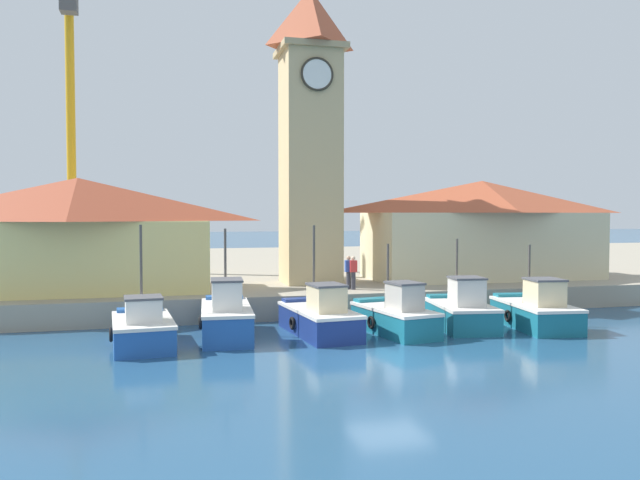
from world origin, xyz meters
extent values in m
plane|color=navy|center=(0.00, 0.00, 0.00)|extent=(300.00, 300.00, 0.00)
cube|color=#9E937F|center=(0.00, 28.07, 0.55)|extent=(120.00, 40.00, 1.10)
cube|color=#2356A8|center=(-7.83, 4.11, 0.45)|extent=(2.33, 4.26, 0.90)
cube|color=#2356A8|center=(-7.98, 5.91, 1.02)|extent=(1.74, 0.74, 0.24)
cube|color=silver|center=(-7.83, 4.11, 0.95)|extent=(2.39, 4.32, 0.12)
cube|color=silver|center=(-7.77, 3.40, 1.41)|extent=(1.29, 1.33, 0.80)
cube|color=#4C4C51|center=(-7.77, 3.40, 1.85)|extent=(1.38, 1.41, 0.08)
cylinder|color=#4C4742|center=(-7.88, 4.63, 2.69)|extent=(0.10, 0.10, 3.35)
torus|color=black|center=(-8.92, 4.23, 0.45)|extent=(0.16, 0.53, 0.52)
cube|color=#2356A8|center=(-4.76, 5.04, 0.55)|extent=(2.11, 4.91, 1.10)
cube|color=#2356A8|center=(-4.62, 7.19, 1.22)|extent=(1.57, 0.70, 0.24)
cube|color=silver|center=(-4.76, 5.04, 1.15)|extent=(2.17, 4.97, 0.12)
cube|color=silver|center=(-4.82, 4.21, 1.74)|extent=(1.17, 1.51, 1.06)
cube|color=#4C4C51|center=(-4.82, 4.21, 2.31)|extent=(1.26, 1.59, 0.08)
cylinder|color=#4C4742|center=(-4.72, 5.64, 2.69)|extent=(0.10, 0.10, 2.97)
torus|color=black|center=(-5.72, 5.35, 0.55)|extent=(0.15, 0.53, 0.52)
cube|color=navy|center=(-1.16, 4.70, 0.47)|extent=(2.40, 4.97, 0.94)
cube|color=navy|center=(-1.38, 6.84, 1.06)|extent=(1.67, 0.77, 0.24)
cube|color=silver|center=(-1.16, 4.70, 0.99)|extent=(2.46, 5.04, 0.12)
cube|color=beige|center=(-1.07, 3.87, 1.53)|extent=(1.29, 1.55, 0.97)
cube|color=#4C4C51|center=(-1.07, 3.87, 2.05)|extent=(1.38, 1.64, 0.08)
cylinder|color=#4C4742|center=(-1.22, 5.30, 2.67)|extent=(0.10, 0.10, 3.25)
torus|color=black|center=(-2.21, 4.83, 0.47)|extent=(0.17, 0.53, 0.52)
cube|color=#196B7F|center=(1.81, 4.19, 0.47)|extent=(2.40, 4.52, 0.93)
cube|color=#196B7F|center=(1.49, 6.06, 1.05)|extent=(1.53, 0.83, 0.24)
cube|color=silver|center=(1.81, 4.19, 0.98)|extent=(2.47, 4.59, 0.12)
cube|color=#B2ADA3|center=(1.93, 3.45, 1.55)|extent=(1.23, 1.44, 1.01)
cube|color=#4C4C51|center=(1.93, 3.45, 2.09)|extent=(1.32, 1.53, 0.08)
cylinder|color=#4C4742|center=(1.72, 4.72, 2.29)|extent=(0.10, 0.10, 2.50)
torus|color=black|center=(0.85, 4.25, 0.47)|extent=(0.21, 0.53, 0.52)
cube|color=#196B7F|center=(4.90, 4.61, 0.47)|extent=(2.52, 4.35, 0.93)
cube|color=#196B7F|center=(5.14, 6.41, 1.05)|extent=(1.76, 0.82, 0.24)
cube|color=silver|center=(4.90, 4.61, 0.98)|extent=(2.59, 4.42, 0.12)
cube|color=beige|center=(4.80, 3.90, 1.59)|extent=(1.35, 1.38, 1.09)
cube|color=#4C4C51|center=(4.80, 3.90, 2.17)|extent=(1.44, 1.47, 0.08)
cylinder|color=#4C4742|center=(4.96, 5.12, 2.37)|extent=(0.10, 0.10, 2.66)
torus|color=black|center=(3.86, 4.96, 0.47)|extent=(0.19, 0.53, 0.52)
cube|color=#196B7F|center=(7.97, 3.95, 0.47)|extent=(2.56, 4.77, 0.94)
cube|color=#196B7F|center=(8.21, 5.97, 1.06)|extent=(1.78, 0.80, 0.24)
cube|color=silver|center=(7.97, 3.95, 0.99)|extent=(2.62, 4.84, 0.12)
cube|color=beige|center=(7.87, 3.16, 1.56)|extent=(1.37, 1.50, 1.01)
cube|color=#4C4C51|center=(7.87, 3.16, 2.10)|extent=(1.46, 1.59, 0.08)
cylinder|color=#4C4742|center=(8.04, 4.52, 2.25)|extent=(0.10, 0.10, 2.40)
torus|color=black|center=(6.91, 4.31, 0.47)|extent=(0.18, 0.53, 0.52)
cube|color=tan|center=(0.48, 13.13, 7.12)|extent=(2.87, 2.87, 12.04)
cube|color=tan|center=(0.48, 13.13, 13.29)|extent=(3.37, 3.37, 0.30)
pyramid|color=#B25133|center=(0.48, 13.13, 14.97)|extent=(3.37, 3.37, 3.07)
cylinder|color=white|center=(0.48, 11.64, 11.75)|extent=(1.58, 0.12, 1.58)
torus|color=#332D23|center=(0.48, 11.60, 11.75)|extent=(1.70, 0.12, 1.70)
cube|color=#E5D17A|center=(-10.92, 12.02, 2.76)|extent=(11.78, 5.03, 3.32)
pyramid|color=#A3472D|center=(-10.92, 12.02, 5.43)|extent=(12.18, 5.43, 2.01)
cube|color=beige|center=(10.51, 13.12, 2.96)|extent=(12.82, 5.21, 3.72)
pyramid|color=#B25133|center=(10.51, 13.12, 5.73)|extent=(13.22, 5.61, 1.81)
cube|color=#976E11|center=(-12.66, 23.44, 1.70)|extent=(2.00, 2.00, 1.20)
cylinder|color=gold|center=(-12.66, 23.44, 11.39)|extent=(0.56, 0.56, 18.17)
cube|color=#4C4C4C|center=(-12.51, 22.24, 17.55)|extent=(1.00, 1.00, 1.00)
cylinder|color=#33333D|center=(1.62, 9.87, 1.53)|extent=(0.22, 0.22, 0.85)
cube|color=#2D4CA5|center=(1.62, 9.87, 2.23)|extent=(0.34, 0.22, 0.56)
sphere|color=tan|center=(1.62, 9.87, 2.62)|extent=(0.20, 0.20, 0.20)
cylinder|color=#33333D|center=(1.81, 9.71, 1.53)|extent=(0.22, 0.22, 0.85)
cube|color=red|center=(1.81, 9.71, 2.23)|extent=(0.34, 0.22, 0.56)
sphere|color=beige|center=(1.81, 9.71, 2.62)|extent=(0.20, 0.20, 0.20)
camera|label=1|loc=(-7.11, -18.94, 4.74)|focal=35.00mm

